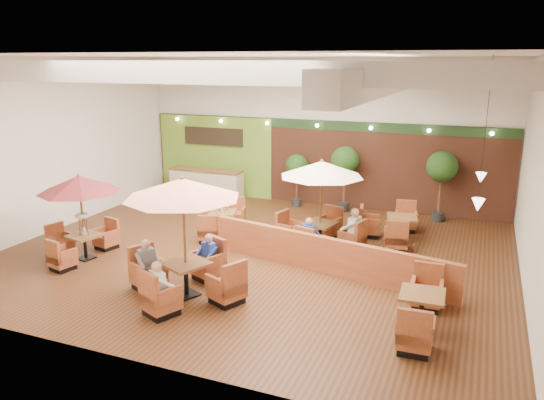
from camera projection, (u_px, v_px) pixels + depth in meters
The scene contains 17 objects.
room at pixel (280, 123), 15.31m from camera, with size 14.04×14.00×5.52m.
service_counter at pixel (206, 184), 21.25m from camera, with size 3.00×0.75×1.18m.
booth_divider at pixel (325, 255), 13.74m from camera, with size 7.03×0.18×0.97m, color brown.
table_0 at pixel (79, 198), 14.43m from camera, with size 2.35×2.46×2.43m.
table_1 at pixel (183, 217), 12.03m from camera, with size 3.03×3.03×2.88m.
table_2 at pixel (321, 188), 15.30m from camera, with size 2.71×2.71×2.65m.
table_3 at pixel (223, 218), 16.91m from camera, with size 1.02×2.59×1.51m.
table_4 at pixel (421, 311), 10.90m from camera, with size 0.92×2.65×0.99m.
table_5 at pixel (392, 228), 16.37m from camera, with size 1.87×2.71×0.98m.
topiary_0 at pixel (297, 168), 19.84m from camera, with size 0.86×0.86×2.00m.
topiary_1 at pixel (345, 163), 19.10m from camera, with size 1.03×1.03×2.40m.
topiary_2 at pixel (442, 169), 17.88m from camera, with size 1.05×1.05×2.44m.
diner_0 at pixel (160, 282), 11.38m from camera, with size 0.45×0.44×0.80m.
diner_1 at pixel (208, 252), 13.29m from camera, with size 0.39×0.36×0.72m.
diner_2 at pixel (147, 260), 12.72m from camera, with size 0.42×0.44×0.77m.
diner_3 at pixel (310, 233), 14.70m from camera, with size 0.41×0.38×0.74m.
diner_4 at pixel (353, 226), 15.21m from camera, with size 0.40×0.45×0.85m.
Camera 1 is at (5.80, -13.12, 5.38)m, focal length 35.00 mm.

